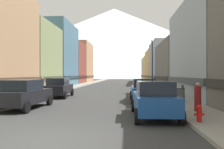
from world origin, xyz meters
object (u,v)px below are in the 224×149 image
(parking_meter_near, at_px, (183,93))
(streetlamp_right, at_px, (152,58))
(trash_bin_right, at_px, (181,95))
(car_right_1, at_px, (144,90))
(pedestrian_2, at_px, (198,98))
(pedestrian_0, at_px, (42,86))
(pedestrian_1, at_px, (153,83))
(fire_hydrant_near, at_px, (199,113))
(car_right_0, at_px, (154,99))
(car_left_0, at_px, (24,94))
(car_left_1, at_px, (59,88))

(parking_meter_near, bearing_deg, streetlamp_right, 91.95)
(trash_bin_right, bearing_deg, car_right_1, 154.10)
(pedestrian_2, bearing_deg, pedestrian_0, 139.71)
(parking_meter_near, distance_m, pedestrian_1, 18.47)
(streetlamp_right, bearing_deg, pedestrian_2, -86.02)
(pedestrian_2, bearing_deg, parking_meter_near, 112.86)
(fire_hydrant_near, height_order, trash_bin_right, trash_bin_right)
(fire_hydrant_near, relative_size, parking_meter_near, 0.53)
(pedestrian_0, distance_m, pedestrian_2, 16.39)
(pedestrian_1, bearing_deg, fire_hydrant_near, -92.05)
(car_right_0, xyz_separation_m, trash_bin_right, (2.55, 5.27, -0.26))
(parking_meter_near, relative_size, trash_bin_right, 1.36)
(pedestrian_1, distance_m, streetlamp_right, 7.42)
(trash_bin_right, bearing_deg, pedestrian_0, 152.91)
(parking_meter_near, distance_m, pedestrian_0, 15.25)
(parking_meter_near, relative_size, pedestrian_2, 0.87)
(fire_hydrant_near, distance_m, streetlamp_right, 16.08)
(car_right_0, height_order, parking_meter_near, car_right_0)
(parking_meter_near, height_order, trash_bin_right, parking_meter_near)
(fire_hydrant_near, xyz_separation_m, parking_meter_near, (0.30, 3.94, 0.49))
(parking_meter_near, bearing_deg, car_right_0, -130.23)
(car_left_0, xyz_separation_m, car_right_1, (7.60, 4.17, 0.00))
(pedestrian_0, bearing_deg, pedestrian_2, -40.29)
(car_right_1, xyz_separation_m, pedestrian_1, (2.45, 14.26, 0.02))
(pedestrian_0, bearing_deg, pedestrian_1, 35.90)
(pedestrian_0, distance_m, pedestrian_1, 15.43)
(car_left_1, xyz_separation_m, trash_bin_right, (10.15, -4.07, -0.26))
(trash_bin_right, xyz_separation_m, pedestrian_1, (-0.10, 15.50, 0.28))
(trash_bin_right, bearing_deg, car_left_1, 158.17)
(trash_bin_right, bearing_deg, streetlamp_right, 96.49)
(car_right_0, distance_m, car_right_1, 6.51)
(car_left_1, height_order, pedestrian_0, pedestrian_0)
(car_right_1, xyz_separation_m, trash_bin_right, (2.55, -1.24, -0.26))
(parking_meter_near, relative_size, pedestrian_0, 0.78)
(car_right_1, xyz_separation_m, streetlamp_right, (1.55, 7.56, 3.09))
(car_left_0, bearing_deg, pedestrian_1, 61.39)
(car_left_1, height_order, streetlamp_right, streetlamp_right)
(car_right_0, distance_m, pedestrian_2, 2.69)
(trash_bin_right, xyz_separation_m, pedestrian_2, (-0.10, -4.15, 0.20))
(car_left_1, relative_size, trash_bin_right, 4.57)
(car_right_1, distance_m, pedestrian_1, 14.47)
(car_right_1, distance_m, trash_bin_right, 2.85)
(fire_hydrant_near, bearing_deg, car_right_0, 135.27)
(car_left_1, xyz_separation_m, car_right_0, (7.60, -9.33, 0.00))
(trash_bin_right, bearing_deg, car_right_0, -115.82)
(car_left_1, xyz_separation_m, car_right_1, (7.60, -2.83, 0.00))
(car_left_0, height_order, pedestrian_1, pedestrian_1)
(car_left_0, relative_size, trash_bin_right, 4.57)
(car_left_1, bearing_deg, pedestrian_0, 135.85)
(car_left_0, distance_m, car_right_1, 8.67)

